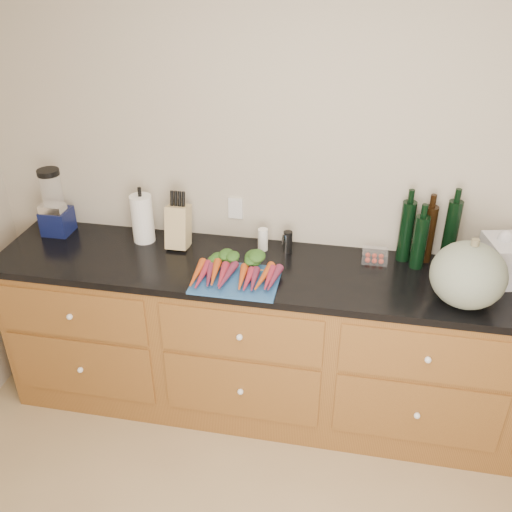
% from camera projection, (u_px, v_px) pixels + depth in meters
% --- Properties ---
extents(wall_back, '(4.10, 0.05, 2.60)m').
position_uv_depth(wall_back, '(348.00, 184.00, 2.99)').
color(wall_back, '#C1B5A0').
rests_on(wall_back, ground).
extents(cabinets, '(3.60, 0.64, 0.90)m').
position_uv_depth(cabinets, '(332.00, 350.00, 3.13)').
color(cabinets, brown).
rests_on(cabinets, ground).
extents(countertop, '(3.64, 0.62, 0.04)m').
position_uv_depth(countertop, '(339.00, 278.00, 2.90)').
color(countertop, black).
rests_on(countertop, cabinets).
extents(cutting_board, '(0.42, 0.32, 0.01)m').
position_uv_depth(cutting_board, '(236.00, 280.00, 2.83)').
color(cutting_board, '#255490').
rests_on(cutting_board, countertop).
extents(carrots, '(0.44, 0.32, 0.06)m').
position_uv_depth(carrots, '(238.00, 270.00, 2.85)').
color(carrots, '#C54B17').
rests_on(carrots, cutting_board).
extents(squash, '(0.34, 0.34, 0.31)m').
position_uv_depth(squash, '(468.00, 275.00, 2.59)').
color(squash, slate).
rests_on(squash, countertop).
extents(blender_appliance, '(0.15, 0.15, 0.38)m').
position_uv_depth(blender_appliance, '(54.00, 206.00, 3.20)').
color(blender_appliance, '#0E1441').
rests_on(blender_appliance, countertop).
extents(paper_towel, '(0.12, 0.12, 0.27)m').
position_uv_depth(paper_towel, '(142.00, 219.00, 3.14)').
color(paper_towel, white).
rests_on(paper_towel, countertop).
extents(knife_block, '(0.12, 0.12, 0.23)m').
position_uv_depth(knife_block, '(178.00, 227.00, 3.09)').
color(knife_block, tan).
rests_on(knife_block, countertop).
extents(grinder_salt, '(0.05, 0.05, 0.12)m').
position_uv_depth(grinder_salt, '(263.00, 239.00, 3.08)').
color(grinder_salt, white).
rests_on(grinder_salt, countertop).
extents(grinder_pepper, '(0.05, 0.05, 0.12)m').
position_uv_depth(grinder_pepper, '(288.00, 242.00, 3.06)').
color(grinder_pepper, black).
rests_on(grinder_pepper, countertop).
extents(canister_chrome, '(0.05, 0.05, 0.11)m').
position_uv_depth(canister_chrome, '(286.00, 243.00, 3.06)').
color(canister_chrome, silver).
rests_on(canister_chrome, countertop).
extents(tomato_box, '(0.13, 0.10, 0.06)m').
position_uv_depth(tomato_box, '(375.00, 256.00, 2.99)').
color(tomato_box, white).
rests_on(tomato_box, countertop).
extents(bottles, '(0.29, 0.15, 0.35)m').
position_uv_depth(bottles, '(426.00, 235.00, 2.92)').
color(bottles, black).
rests_on(bottles, countertop).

